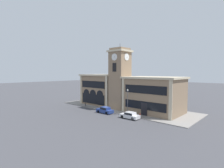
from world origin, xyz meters
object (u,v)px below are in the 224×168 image
(street_lamp, at_px, (128,98))
(fire_hydrant, at_px, (140,115))
(bollard, at_px, (86,104))
(parked_car_mid, at_px, (130,115))
(parked_car_near, at_px, (105,110))

(street_lamp, bearing_deg, fire_hydrant, -3.53)
(bollard, distance_m, fire_hydrant, 18.20)
(parked_car_mid, height_order, street_lamp, street_lamp)
(parked_car_mid, bearing_deg, bollard, -7.40)
(parked_car_mid, xyz_separation_m, bollard, (-16.86, 1.80, -0.06))
(parked_car_near, height_order, parked_car_mid, parked_car_near)
(parked_car_near, xyz_separation_m, fire_hydrant, (8.70, 1.79, -0.20))
(bollard, height_order, fire_hydrant, bollard)
(parked_car_near, relative_size, bollard, 4.06)
(parked_car_mid, xyz_separation_m, fire_hydrant, (1.34, 1.79, -0.16))
(street_lamp, bearing_deg, parked_car_mid, -43.34)
(parked_car_mid, bearing_deg, street_lamp, -44.64)
(bollard, bearing_deg, fire_hydrant, -0.05)
(parked_car_mid, distance_m, street_lamp, 4.32)
(parked_car_near, distance_m, street_lamp, 6.43)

